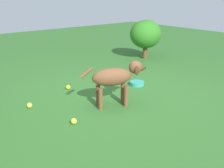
% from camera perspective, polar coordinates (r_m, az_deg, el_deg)
% --- Properties ---
extents(ground, '(14.00, 14.00, 0.00)m').
position_cam_1_polar(ground, '(3.49, 0.23, -3.81)').
color(ground, '#2D6026').
extents(dog, '(0.79, 0.40, 0.57)m').
position_cam_1_polar(dog, '(3.25, 0.83, 1.46)').
color(dog, brown).
rests_on(dog, ground).
extents(tennis_ball_0, '(0.07, 0.07, 0.07)m').
position_cam_1_polar(tennis_ball_0, '(4.21, 0.32, 0.80)').
color(tennis_ball_0, '#C9DD3E').
rests_on(tennis_ball_0, ground).
extents(tennis_ball_1, '(0.07, 0.07, 0.07)m').
position_cam_1_polar(tennis_ball_1, '(2.94, -8.28, -7.98)').
color(tennis_ball_1, '#D0DB3C').
rests_on(tennis_ball_1, ground).
extents(tennis_ball_2, '(0.07, 0.07, 0.07)m').
position_cam_1_polar(tennis_ball_2, '(3.45, -17.46, -4.42)').
color(tennis_ball_2, '#D5D63D').
rests_on(tennis_ball_2, ground).
extents(tennis_ball_3, '(0.07, 0.07, 0.07)m').
position_cam_1_polar(tennis_ball_3, '(3.96, -9.49, -0.70)').
color(tennis_ball_3, yellow).
rests_on(tennis_ball_3, ground).
extents(water_bowl, '(0.22, 0.22, 0.06)m').
position_cam_1_polar(water_bowl, '(4.09, 5.45, 0.14)').
color(water_bowl, teal).
rests_on(water_bowl, ground).
extents(shrub_near, '(0.70, 0.63, 0.82)m').
position_cam_1_polar(shrub_near, '(5.69, 7.31, 10.65)').
color(shrub_near, brown).
rests_on(shrub_near, ground).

